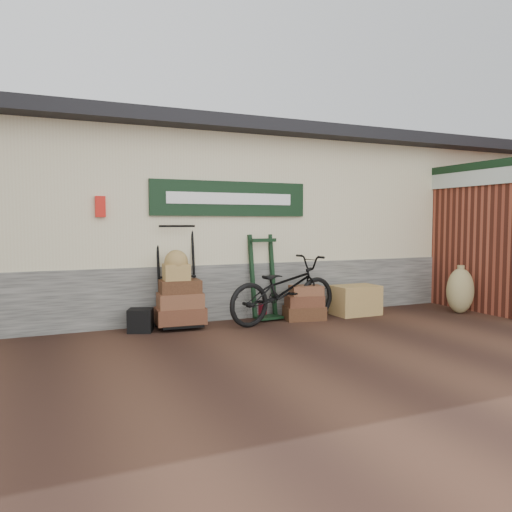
{
  "coord_description": "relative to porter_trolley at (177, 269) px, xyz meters",
  "views": [
    {
      "loc": [
        -3.15,
        -6.49,
        1.58
      ],
      "look_at": [
        0.11,
        0.9,
        1.03
      ],
      "focal_mm": 35.0,
      "sensor_mm": 36.0,
      "label": 1
    }
  ],
  "objects": [
    {
      "name": "black_trunk",
      "position": [
        -0.6,
        -0.19,
        -0.7
      ],
      "size": [
        0.42,
        0.39,
        0.34
      ],
      "primitive_type": "cube",
      "rotation": [
        0.0,
        0.0,
        -0.37
      ],
      "color": "black",
      "rests_on": "ground"
    },
    {
      "name": "station_building",
      "position": [
        1.21,
        1.89,
        0.75
      ],
      "size": [
        14.4,
        4.1,
        3.2
      ],
      "color": "#4C4C47",
      "rests_on": "ground"
    },
    {
      "name": "wicker_hamper",
      "position": [
        3.02,
        -0.31,
        -0.62
      ],
      "size": [
        0.78,
        0.51,
        0.5
      ],
      "primitive_type": "cube",
      "rotation": [
        0.0,
        0.0,
        0.02
      ],
      "color": "olive",
      "rests_on": "ground"
    },
    {
      "name": "brick_outbuilding",
      "position": [
        5.91,
        0.34,
        0.43
      ],
      "size": [
        1.71,
        4.51,
        2.62
      ],
      "color": "maroon",
      "rests_on": "ground"
    },
    {
      "name": "green_barrow",
      "position": [
        1.44,
        0.0,
        -0.18
      ],
      "size": [
        0.53,
        0.46,
        1.37
      ],
      "primitive_type": null,
      "rotation": [
        0.0,
        0.0,
        0.09
      ],
      "color": "black",
      "rests_on": "ground"
    },
    {
      "name": "ground",
      "position": [
        1.21,
        -0.85,
        -0.87
      ],
      "size": [
        80.0,
        80.0,
        0.0
      ],
      "primitive_type": "plane",
      "color": "black",
      "rests_on": "ground"
    },
    {
      "name": "burlap_sack_left",
      "position": [
        4.76,
        -0.92,
        -0.48
      ],
      "size": [
        0.52,
        0.45,
        0.78
      ],
      "primitive_type": "ellipsoid",
      "rotation": [
        0.0,
        0.0,
        -0.07
      ],
      "color": "olive",
      "rests_on": "ground"
    },
    {
      "name": "bicycle",
      "position": [
        1.6,
        -0.4,
        -0.29
      ],
      "size": [
        1.04,
        2.09,
        1.16
      ],
      "primitive_type": "imported",
      "rotation": [
        0.0,
        0.0,
        1.75
      ],
      "color": "black",
      "rests_on": "ground"
    },
    {
      "name": "suitcase_stack",
      "position": [
        2.01,
        -0.34,
        -0.59
      ],
      "size": [
        0.7,
        0.51,
        0.56
      ],
      "primitive_type": null,
      "rotation": [
        0.0,
        0.0,
        -0.2
      ],
      "color": "#3D2113",
      "rests_on": "ground"
    },
    {
      "name": "porter_trolley",
      "position": [
        0.0,
        0.0,
        0.0
      ],
      "size": [
        0.91,
        0.71,
        1.74
      ],
      "primitive_type": null,
      "rotation": [
        0.0,
        0.0,
        -0.07
      ],
      "color": "black",
      "rests_on": "ground"
    }
  ]
}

